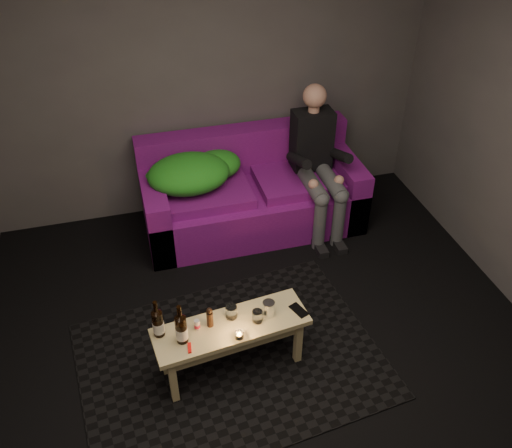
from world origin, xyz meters
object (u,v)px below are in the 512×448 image
at_px(sofa, 251,194).
at_px(beer_bottle_b, 181,328).
at_px(coffee_table, 231,332).
at_px(beer_bottle_a, 158,323).
at_px(person, 317,159).
at_px(steel_cup, 269,309).

relative_size(sofa, beer_bottle_b, 6.39).
relative_size(coffee_table, beer_bottle_a, 3.67).
distance_m(person, beer_bottle_a, 2.13).
bearing_deg(beer_bottle_b, sofa, 61.93).
distance_m(sofa, beer_bottle_a, 1.89).
bearing_deg(sofa, steel_cup, -100.61).
bearing_deg(person, sofa, 164.28).
relative_size(sofa, person, 1.50).
bearing_deg(sofa, beer_bottle_a, -123.01).
distance_m(person, beer_bottle_b, 2.10).
height_order(coffee_table, steel_cup, steel_cup).
height_order(person, beer_bottle_b, person).
bearing_deg(coffee_table, beer_bottle_b, -171.43).
xyz_separation_m(beer_bottle_b, steel_cup, (0.59, 0.07, -0.06)).
height_order(person, beer_bottle_a, person).
height_order(person, coffee_table, person).
distance_m(sofa, steel_cup, 1.63).
relative_size(beer_bottle_a, beer_bottle_b, 0.95).
xyz_separation_m(coffee_table, beer_bottle_b, (-0.33, -0.05, 0.19)).
relative_size(person, beer_bottle_b, 4.27).
bearing_deg(coffee_table, sofa, 70.84).
relative_size(person, steel_cup, 11.68).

